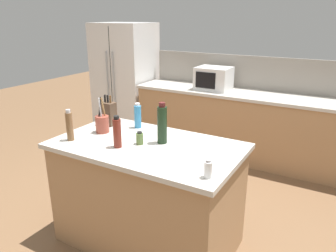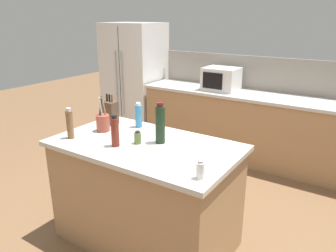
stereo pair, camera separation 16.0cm
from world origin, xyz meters
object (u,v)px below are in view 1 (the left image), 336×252
(microwave, at_px, (214,78))
(salt_shaker, at_px, (208,169))
(wine_bottle, at_px, (162,124))
(spice_jar_oregano, at_px, (140,138))
(pepper_grinder, at_px, (70,126))
(vinegar_bottle, at_px, (117,133))
(knife_block, at_px, (108,113))
(dish_soap_bottle, at_px, (138,116))
(utensil_crock, at_px, (102,123))
(refrigerator, at_px, (125,80))

(microwave, height_order, salt_shaker, microwave)
(wine_bottle, bearing_deg, spice_jar_oregano, -140.95)
(salt_shaker, bearing_deg, spice_jar_oregano, 159.92)
(spice_jar_oregano, bearing_deg, pepper_grinder, -158.66)
(vinegar_bottle, height_order, wine_bottle, wine_bottle)
(knife_block, bearing_deg, microwave, 83.59)
(salt_shaker, distance_m, pepper_grinder, 1.27)
(knife_block, bearing_deg, salt_shaker, -21.69)
(pepper_grinder, bearing_deg, salt_shaker, -2.00)
(salt_shaker, distance_m, spice_jar_oregano, 0.76)
(salt_shaker, xyz_separation_m, dish_soap_bottle, (-0.96, 0.59, 0.05))
(microwave, height_order, vinegar_bottle, microwave)
(knife_block, xyz_separation_m, utensil_crock, (0.09, -0.19, -0.03))
(spice_jar_oregano, relative_size, dish_soap_bottle, 0.46)
(spice_jar_oregano, xyz_separation_m, pepper_grinder, (-0.55, -0.22, 0.08))
(refrigerator, relative_size, utensil_crock, 5.70)
(salt_shaker, xyz_separation_m, spice_jar_oregano, (-0.71, 0.26, -0.01))
(spice_jar_oregano, distance_m, wine_bottle, 0.22)
(microwave, height_order, knife_block, microwave)
(dish_soap_bottle, xyz_separation_m, wine_bottle, (0.39, -0.22, 0.05))
(microwave, bearing_deg, knife_block, -97.41)
(refrigerator, bearing_deg, spice_jar_oregano, -50.69)
(refrigerator, bearing_deg, microwave, -1.85)
(utensil_crock, bearing_deg, knife_block, 114.15)
(salt_shaker, bearing_deg, utensil_crock, 164.17)
(knife_block, xyz_separation_m, pepper_grinder, (-0.02, -0.48, 0.01))
(pepper_grinder, bearing_deg, wine_bottle, 25.51)
(utensil_crock, bearing_deg, wine_bottle, 4.49)
(spice_jar_oregano, height_order, wine_bottle, wine_bottle)
(vinegar_bottle, bearing_deg, dish_soap_bottle, 105.99)
(vinegar_bottle, distance_m, pepper_grinder, 0.45)
(microwave, relative_size, wine_bottle, 1.36)
(utensil_crock, bearing_deg, salt_shaker, -15.83)
(salt_shaker, relative_size, vinegar_bottle, 0.49)
(dish_soap_bottle, bearing_deg, utensil_crock, -127.25)
(knife_block, bearing_deg, pepper_grinder, -90.82)
(refrigerator, xyz_separation_m, vinegar_bottle, (1.75, -2.42, 0.15))
(refrigerator, distance_m, microwave, 1.60)
(microwave, xyz_separation_m, knife_block, (-0.26, -1.97, -0.04))
(microwave, height_order, utensil_crock, utensil_crock)
(knife_block, bearing_deg, utensil_crock, -64.85)
(refrigerator, height_order, dish_soap_bottle, refrigerator)
(utensil_crock, xyz_separation_m, spice_jar_oregano, (0.45, -0.07, -0.03))
(knife_block, bearing_deg, spice_jar_oregano, -24.99)
(refrigerator, height_order, salt_shaker, refrigerator)
(refrigerator, relative_size, wine_bottle, 5.33)
(vinegar_bottle, relative_size, dish_soap_bottle, 1.11)
(refrigerator, distance_m, vinegar_bottle, 2.99)
(utensil_crock, xyz_separation_m, salt_shaker, (1.16, -0.33, -0.02))
(refrigerator, bearing_deg, knife_block, -56.62)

